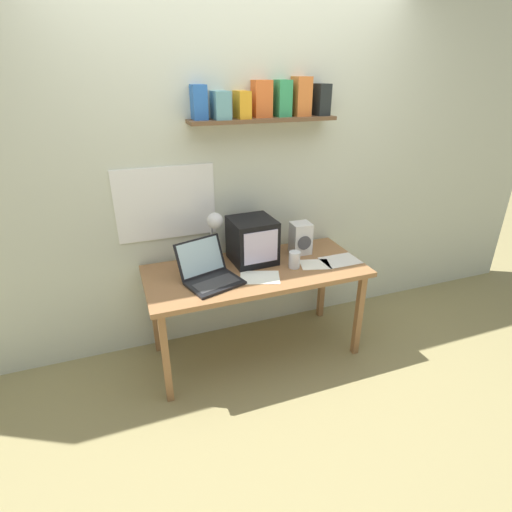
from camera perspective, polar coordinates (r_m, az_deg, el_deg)
The scene contains 11 objects.
ground_plane at distance 3.17m, azimuth 0.00°, elevation -13.35°, with size 12.00×12.00×0.00m, color #958858.
back_wall at distance 2.93m, azimuth -2.69°, elevation 12.09°, with size 5.60×0.24×2.60m.
corner_desk at distance 2.81m, azimuth 0.00°, elevation -3.02°, with size 1.53×0.68×0.71m.
crt_monitor at distance 2.84m, azimuth -0.53°, elevation 2.24°, with size 0.31×0.32×0.32m.
laptop at distance 2.63m, azimuth -6.81°, elevation -2.22°, with size 0.42×0.43×0.25m.
desk_lamp at distance 2.75m, azimuth -5.93°, elevation 4.28°, with size 0.12×0.17×0.39m.
juice_glass at distance 2.80m, azimuth 5.50°, elevation -0.63°, with size 0.08×0.08×0.12m.
space_heater at distance 3.01m, azimuth 6.39°, elevation 2.56°, with size 0.15×0.15×0.24m.
loose_paper_near_monitor at distance 2.97m, azimuth 11.93°, elevation -0.62°, with size 0.27×0.20×0.00m.
printed_handout at distance 2.88m, azimuth 8.44°, elevation -1.20°, with size 0.24×0.21×0.00m.
loose_paper_near_laptop at distance 2.67m, azimuth 0.56°, elevation -3.07°, with size 0.31×0.26×0.00m.
Camera 1 is at (-0.86, -2.33, 1.96)m, focal length 28.00 mm.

